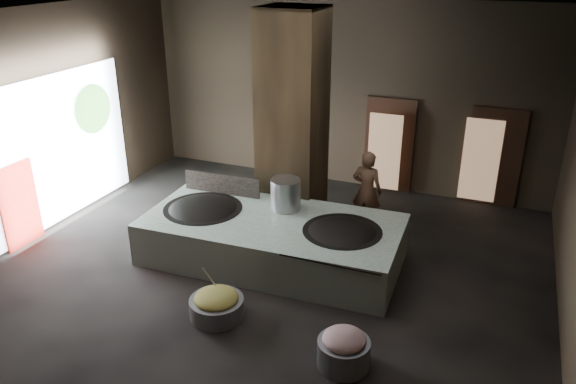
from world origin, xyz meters
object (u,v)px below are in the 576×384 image
at_px(wok_left, 203,212).
at_px(stock_pot, 286,195).
at_px(wok_right, 342,235).
at_px(veg_basin, 217,308).
at_px(hearth_platform, 272,239).
at_px(meat_basin, 344,353).
at_px(cook, 367,191).

distance_m(wok_left, stock_pot, 1.66).
relative_size(wok_right, veg_basin, 1.60).
bearing_deg(veg_basin, wok_left, 124.39).
relative_size(hearth_platform, stock_pot, 7.67).
height_order(wok_left, stock_pot, stock_pot).
bearing_deg(stock_pot, meat_basin, -54.52).
xyz_separation_m(hearth_platform, veg_basin, (-0.09, -2.03, -0.25)).
bearing_deg(hearth_platform, wok_right, 0.14).
xyz_separation_m(wok_left, meat_basin, (3.59, -2.33, -0.54)).
xyz_separation_m(cook, veg_basin, (-1.40, -3.96, -0.70)).
xyz_separation_m(stock_pot, veg_basin, (-0.14, -2.58, -0.97)).
bearing_deg(wok_right, stock_pot, 158.96).
distance_m(wok_right, meat_basin, 2.61).
height_order(hearth_platform, wok_left, wok_left).
bearing_deg(stock_pot, wok_right, -21.04).
relative_size(veg_basin, meat_basin, 1.17).
bearing_deg(hearth_platform, wok_left, 179.99).
relative_size(wok_right, meat_basin, 1.87).
bearing_deg(veg_basin, stock_pot, 86.82).
bearing_deg(hearth_platform, veg_basin, -94.62).
xyz_separation_m(wok_left, veg_basin, (1.36, -1.98, -0.59)).
bearing_deg(wok_right, meat_basin, -72.03).
bearing_deg(cook, stock_pot, 51.67).
height_order(stock_pot, veg_basin, stock_pot).
xyz_separation_m(stock_pot, meat_basin, (2.09, -2.93, -0.92)).
height_order(hearth_platform, cook, cook).
bearing_deg(wok_right, hearth_platform, -177.88).
xyz_separation_m(wok_left, wok_right, (2.80, 0.10, 0.00)).
height_order(wok_left, wok_right, wok_left).
bearing_deg(meat_basin, wok_right, 107.97).
bearing_deg(stock_pot, hearth_platform, -95.19).
xyz_separation_m(wok_left, cook, (2.76, 1.98, 0.11)).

